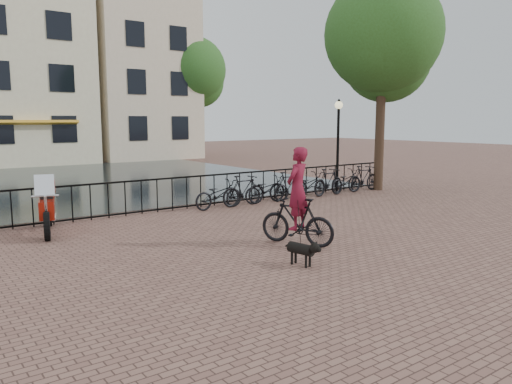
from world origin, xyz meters
TOP-DOWN VIEW (x-y plane):
  - ground at (0.00, 0.00)m, footprint 100.00×100.00m
  - canal_water at (0.00, 17.30)m, footprint 20.00×20.00m
  - railing at (0.00, 8.00)m, footprint 20.00×0.05m
  - canal_house_mid at (0.50, 30.00)m, footprint 8.00×9.50m
  - canal_house_right at (8.50, 30.00)m, footprint 7.00×9.00m
  - tree_near_right at (9.20, 7.30)m, footprint 4.48×4.48m
  - tree_far_right at (12.00, 27.00)m, footprint 4.76×4.76m
  - lamp_post at (7.20, 7.60)m, footprint 0.30×0.30m
  - cyclist at (0.79, 2.53)m, footprint 1.21×1.92m
  - dog at (-0.21, 1.27)m, footprint 0.37×0.80m
  - motorcycle at (-3.37, 7.04)m, footprint 1.09×2.26m
  - parked_bike_0 at (1.80, 7.40)m, footprint 1.74×0.67m
  - parked_bike_1 at (2.75, 7.40)m, footprint 1.68×0.53m
  - parked_bike_2 at (3.70, 7.40)m, footprint 1.76×0.74m
  - parked_bike_3 at (4.65, 7.40)m, footprint 1.68×0.52m
  - parked_bike_4 at (5.60, 7.40)m, footprint 1.78×0.82m
  - parked_bike_5 at (6.55, 7.40)m, footprint 1.71×0.71m
  - parked_bike_6 at (7.50, 7.40)m, footprint 1.77×0.78m
  - parked_bike_7 at (8.45, 7.40)m, footprint 1.67×0.50m

SIDE VIEW (x-z plane):
  - ground at x=0.00m, z-range 0.00..0.00m
  - canal_water at x=0.00m, z-range 0.00..0.00m
  - dog at x=-0.21m, z-range 0.00..0.52m
  - parked_bike_0 at x=1.80m, z-range 0.00..0.90m
  - parked_bike_2 at x=3.70m, z-range 0.00..0.90m
  - parked_bike_4 at x=5.60m, z-range 0.00..0.90m
  - parked_bike_6 at x=7.50m, z-range 0.00..0.90m
  - parked_bike_1 at x=2.75m, z-range 0.00..1.00m
  - parked_bike_3 at x=4.65m, z-range 0.00..1.00m
  - parked_bike_5 at x=6.55m, z-range 0.00..1.00m
  - parked_bike_7 at x=8.45m, z-range 0.00..1.00m
  - railing at x=0.00m, z-range -0.01..1.02m
  - motorcycle at x=-3.37m, z-range 0.00..1.57m
  - cyclist at x=0.79m, z-range -0.31..2.24m
  - lamp_post at x=7.20m, z-range 0.65..4.10m
  - canal_house_mid at x=0.50m, z-range 0.00..11.80m
  - tree_near_right at x=9.20m, z-range 1.85..10.09m
  - tree_far_right at x=12.00m, z-range 1.97..10.73m
  - canal_house_right at x=8.50m, z-range 0.00..13.30m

